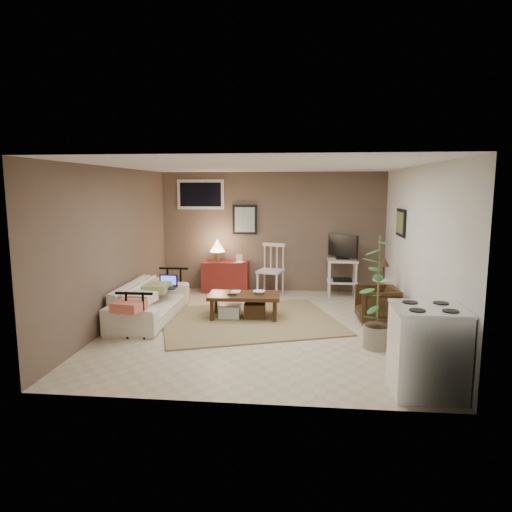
# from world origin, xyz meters

# --- Properties ---
(floor) EXTENTS (5.00, 5.00, 0.00)m
(floor) POSITION_xyz_m (0.00, 0.00, 0.00)
(floor) COLOR #C1B293
(floor) RESTS_ON ground
(art_back) EXTENTS (0.50, 0.03, 0.60)m
(art_back) POSITION_xyz_m (-0.55, 2.48, 1.45)
(art_back) COLOR black
(art_right) EXTENTS (0.03, 0.60, 0.45)m
(art_right) POSITION_xyz_m (2.23, 1.05, 1.52)
(art_right) COLOR black
(window) EXTENTS (0.96, 0.03, 0.60)m
(window) POSITION_xyz_m (-1.45, 2.48, 1.95)
(window) COLOR silver
(rug) EXTENTS (3.22, 2.90, 0.03)m
(rug) POSITION_xyz_m (-0.20, 0.25, 0.01)
(rug) COLOR olive
(rug) RESTS_ON floor
(coffee_table) EXTENTS (1.16, 0.63, 0.43)m
(coffee_table) POSITION_xyz_m (-0.31, 0.39, 0.24)
(coffee_table) COLOR #3D1C10
(coffee_table) RESTS_ON floor
(sofa) EXTENTS (0.58, 2.00, 0.78)m
(sofa) POSITION_xyz_m (-1.80, 0.23, 0.39)
(sofa) COLOR beige
(sofa) RESTS_ON floor
(sofa_pillows) EXTENTS (0.38, 1.90, 0.13)m
(sofa_pillows) POSITION_xyz_m (-1.75, -0.00, 0.48)
(sofa_pillows) COLOR beige
(sofa_pillows) RESTS_ON sofa
(sofa_end_rails) EXTENTS (0.54, 2.00, 0.67)m
(sofa_end_rails) POSITION_xyz_m (-1.68, 0.23, 0.34)
(sofa_end_rails) COLOR black
(sofa_end_rails) RESTS_ON floor
(laptop) EXTENTS (0.31, 0.22, 0.21)m
(laptop) POSITION_xyz_m (-1.61, 0.57, 0.51)
(laptop) COLOR black
(laptop) RESTS_ON sofa
(red_console) EXTENTS (0.92, 0.41, 1.07)m
(red_console) POSITION_xyz_m (-0.94, 2.28, 0.37)
(red_console) COLOR maroon
(red_console) RESTS_ON floor
(spindle_chair) EXTENTS (0.56, 0.56, 1.00)m
(spindle_chair) POSITION_xyz_m (0.00, 2.10, 0.47)
(spindle_chair) COLOR silver
(spindle_chair) RESTS_ON floor
(tv_stand) EXTENTS (0.57, 0.56, 1.20)m
(tv_stand) POSITION_xyz_m (1.39, 2.13, 0.64)
(tv_stand) COLOR silver
(tv_stand) RESTS_ON floor
(side_table) EXTENTS (0.35, 0.35, 0.95)m
(side_table) POSITION_xyz_m (1.98, 1.03, 0.59)
(side_table) COLOR silver
(side_table) RESTS_ON floor
(armchair) EXTENTS (0.60, 0.64, 0.62)m
(armchair) POSITION_xyz_m (1.79, 0.42, 0.31)
(armchair) COLOR black
(armchair) RESTS_ON floor
(potted_plant) EXTENTS (0.38, 0.38, 1.51)m
(potted_plant) POSITION_xyz_m (1.60, -0.77, 0.80)
(potted_plant) COLOR gray
(potted_plant) RESTS_ON floor
(stove) EXTENTS (0.70, 0.65, 0.92)m
(stove) POSITION_xyz_m (1.89, -2.07, 0.46)
(stove) COLOR white
(stove) RESTS_ON floor
(bowl) EXTENTS (0.20, 0.09, 0.19)m
(bowl) POSITION_xyz_m (-0.07, 0.45, 0.50)
(bowl) COLOR #3D1C10
(bowl) RESTS_ON coffee_table
(book_table) EXTENTS (0.15, 0.02, 0.21)m
(book_table) POSITION_xyz_m (-0.53, 0.50, 0.51)
(book_table) COLOR #3D1C10
(book_table) RESTS_ON coffee_table
(book_console) EXTENTS (0.17, 0.06, 0.22)m
(book_console) POSITION_xyz_m (-0.70, 2.19, 0.73)
(book_console) COLOR #3D1C10
(book_console) RESTS_ON red_console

